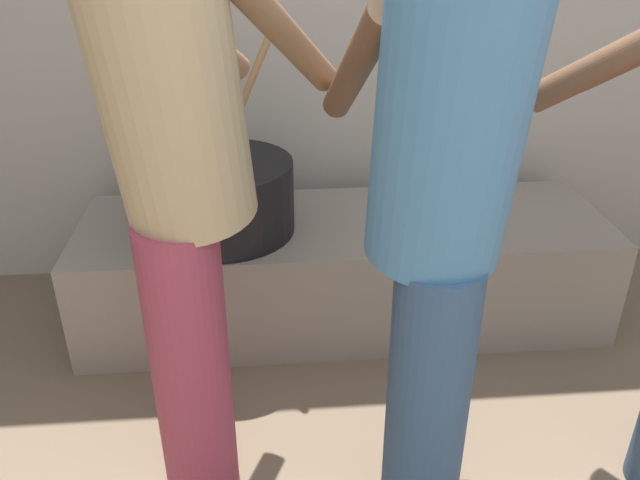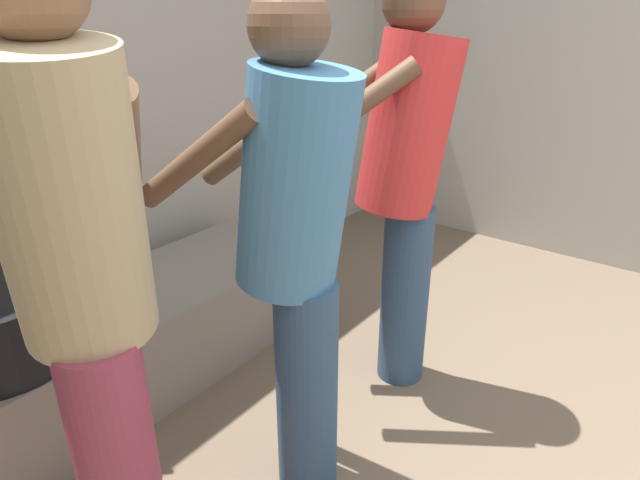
% 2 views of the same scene
% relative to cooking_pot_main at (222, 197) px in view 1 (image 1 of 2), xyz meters
% --- Properties ---
extents(hearth_ledge, '(1.94, 0.60, 0.41)m').
position_rel_cooking_pot_main_xyz_m(hearth_ledge, '(0.44, 0.04, -0.34)').
color(hearth_ledge, slate).
rests_on(hearth_ledge, ground_plane).
extents(cooking_pot_main, '(0.50, 0.50, 0.71)m').
position_rel_cooking_pot_main_xyz_m(cooking_pot_main, '(0.00, 0.00, 0.00)').
color(cooking_pot_main, black).
rests_on(cooking_pot_main, hearth_ledge).
extents(cook_in_tan_shirt, '(0.63, 0.75, 1.67)m').
position_rel_cooking_pot_main_xyz_m(cook_in_tan_shirt, '(-0.03, -0.72, 0.41)').
color(cook_in_tan_shirt, '#8C3347').
rests_on(cook_in_tan_shirt, ground_plane).
extents(cook_in_blue_shirt, '(0.38, 0.68, 1.57)m').
position_rel_cooking_pot_main_xyz_m(cook_in_blue_shirt, '(0.53, -0.87, 0.36)').
color(cook_in_blue_shirt, navy).
rests_on(cook_in_blue_shirt, ground_plane).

